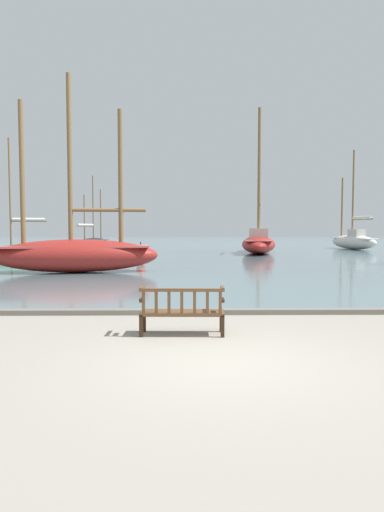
{
  "coord_description": "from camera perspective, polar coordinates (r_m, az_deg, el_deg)",
  "views": [
    {
      "loc": [
        -0.55,
        -6.88,
        2.06
      ],
      "look_at": [
        -0.31,
        10.0,
        1.0
      ],
      "focal_mm": 32.0,
      "sensor_mm": 36.0,
      "label": 1
    }
  ],
  "objects": [
    {
      "name": "ground_plane",
      "position": [
        7.2,
        3.7,
        -13.03
      ],
      "size": [
        160.0,
        160.0,
        0.0
      ],
      "primitive_type": "plane",
      "color": "gray"
    },
    {
      "name": "sailboat_nearest_port",
      "position": [
        43.81,
        19.52,
        1.88
      ],
      "size": [
        2.9,
        6.98,
        8.93
      ],
      "color": "silver",
      "rests_on": "harbor_water"
    },
    {
      "name": "quay_edge_kerb",
      "position": [
        10.93,
        2.1,
        -6.95
      ],
      "size": [
        40.0,
        0.3,
        0.12
      ],
      "primitive_type": "cube",
      "color": "slate",
      "rests_on": "ground"
    },
    {
      "name": "sailboat_nearest_starboard",
      "position": [
        20.76,
        -14.37,
        0.46
      ],
      "size": [
        7.5,
        3.14,
        8.62
      ],
      "color": "maroon",
      "rests_on": "harbor_water"
    },
    {
      "name": "park_bench",
      "position": [
        8.79,
        -1.24,
        -6.83
      ],
      "size": [
        1.61,
        0.57,
        0.92
      ],
      "color": "#322113",
      "rests_on": "ground"
    },
    {
      "name": "channel_buoy",
      "position": [
        24.85,
        -6.42,
        -0.39
      ],
      "size": [
        0.51,
        0.51,
        1.21
      ],
      "color": "red",
      "rests_on": "harbor_water"
    },
    {
      "name": "harbor_water",
      "position": [
        50.92,
        -0.21,
        1.32
      ],
      "size": [
        100.0,
        80.0,
        0.08
      ],
      "primitive_type": "cube",
      "color": "slate",
      "rests_on": "ground"
    },
    {
      "name": "sailboat_distant_harbor",
      "position": [
        31.1,
        -21.42,
        0.71
      ],
      "size": [
        5.49,
        2.39,
        7.58
      ],
      "color": "#2D6647",
      "rests_on": "harbor_water"
    },
    {
      "name": "sailboat_centre_channel",
      "position": [
        45.72,
        -12.3,
        1.81
      ],
      "size": [
        2.88,
        5.81,
        7.04
      ],
      "color": "black",
      "rests_on": "harbor_water"
    },
    {
      "name": "sailboat_mid_port",
      "position": [
        35.73,
        8.32,
        1.85
      ],
      "size": [
        3.96,
        9.3,
        11.17
      ],
      "color": "maroon",
      "rests_on": "harbor_water"
    }
  ]
}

